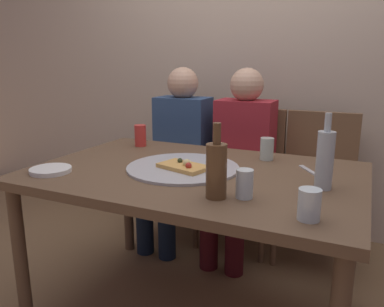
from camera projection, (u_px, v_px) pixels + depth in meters
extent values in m
cube|color=#BCA893|center=(268.00, 48.00, 2.68)|extent=(6.00, 0.10, 2.60)
cube|color=brown|center=(195.00, 175.00, 1.72)|extent=(1.45, 0.97, 0.04)
cylinder|color=brown|center=(21.00, 260.00, 1.71)|extent=(0.06, 0.06, 0.69)
cylinder|color=brown|center=(128.00, 199.00, 2.45)|extent=(0.06, 0.06, 0.69)
cylinder|color=brown|center=(350.00, 239.00, 1.91)|extent=(0.06, 0.06, 0.69)
cylinder|color=#ADADB2|center=(183.00, 168.00, 1.74)|extent=(0.51, 0.51, 0.01)
cube|color=tan|center=(183.00, 167.00, 1.70)|extent=(0.25, 0.18, 0.02)
sphere|color=#EAD184|center=(187.00, 163.00, 1.68)|extent=(0.04, 0.04, 0.04)
sphere|color=#2D381E|center=(180.00, 161.00, 1.74)|extent=(0.02, 0.02, 0.02)
sphere|color=#B22D23|center=(189.00, 166.00, 1.65)|extent=(0.03, 0.03, 0.03)
cylinder|color=#B2BCC1|center=(325.00, 161.00, 1.45)|extent=(0.07, 0.07, 0.22)
cylinder|color=#B2BCC1|center=(328.00, 122.00, 1.41)|extent=(0.03, 0.03, 0.07)
cylinder|color=brown|center=(216.00, 171.00, 1.36)|extent=(0.08, 0.08, 0.20)
cylinder|color=brown|center=(217.00, 133.00, 1.32)|extent=(0.03, 0.03, 0.07)
cylinder|color=#B7C6BC|center=(267.00, 149.00, 1.89)|extent=(0.07, 0.07, 0.11)
cylinder|color=silver|center=(309.00, 205.00, 1.18)|extent=(0.07, 0.07, 0.10)
cylinder|color=silver|center=(244.00, 184.00, 1.37)|extent=(0.06, 0.06, 0.11)
cylinder|color=red|center=(140.00, 136.00, 2.19)|extent=(0.07, 0.07, 0.12)
cylinder|color=white|center=(51.00, 170.00, 1.69)|extent=(0.18, 0.18, 0.02)
cube|color=#B7B7BC|center=(312.00, 172.00, 1.68)|extent=(0.14, 0.19, 0.01)
cube|color=brown|center=(182.00, 172.00, 2.68)|extent=(0.44, 0.44, 0.05)
cube|color=brown|center=(194.00, 136.00, 2.80)|extent=(0.44, 0.04, 0.45)
cylinder|color=brown|center=(195.00, 218.00, 2.49)|extent=(0.04, 0.04, 0.42)
cylinder|color=brown|center=(146.00, 209.00, 2.65)|extent=(0.04, 0.04, 0.42)
cylinder|color=brown|center=(217.00, 199.00, 2.83)|extent=(0.04, 0.04, 0.42)
cylinder|color=brown|center=(171.00, 192.00, 2.98)|extent=(0.04, 0.04, 0.42)
cube|color=brown|center=(243.00, 180.00, 2.50)|extent=(0.44, 0.44, 0.05)
cube|color=brown|center=(253.00, 141.00, 2.62)|extent=(0.44, 0.04, 0.45)
cylinder|color=brown|center=(262.00, 230.00, 2.31)|extent=(0.04, 0.04, 0.42)
cylinder|color=brown|center=(204.00, 219.00, 2.47)|extent=(0.04, 0.04, 0.42)
cylinder|color=brown|center=(276.00, 209.00, 2.65)|extent=(0.04, 0.04, 0.42)
cylinder|color=brown|center=(225.00, 200.00, 2.80)|extent=(0.04, 0.04, 0.42)
cube|color=brown|center=(315.00, 190.00, 2.31)|extent=(0.44, 0.44, 0.05)
cube|color=brown|center=(322.00, 147.00, 2.44)|extent=(0.44, 0.04, 0.45)
cylinder|color=brown|center=(342.00, 245.00, 2.13)|extent=(0.04, 0.04, 0.42)
cylinder|color=brown|center=(274.00, 232.00, 2.28)|extent=(0.04, 0.04, 0.42)
cylinder|color=brown|center=(346.00, 220.00, 2.46)|extent=(0.04, 0.04, 0.42)
cylinder|color=brown|center=(287.00, 210.00, 2.62)|extent=(0.04, 0.04, 0.42)
cube|color=navy|center=(183.00, 135.00, 2.64)|extent=(0.36, 0.22, 0.52)
sphere|color=tan|center=(183.00, 83.00, 2.55)|extent=(0.21, 0.21, 0.21)
cylinder|color=black|center=(181.00, 181.00, 2.49)|extent=(0.12, 0.40, 0.12)
cylinder|color=black|center=(159.00, 177.00, 2.56)|extent=(0.12, 0.40, 0.12)
cylinder|color=black|center=(167.00, 224.00, 2.37)|extent=(0.11, 0.11, 0.45)
cylinder|color=black|center=(145.00, 220.00, 2.43)|extent=(0.11, 0.11, 0.45)
cube|color=maroon|center=(245.00, 141.00, 2.46)|extent=(0.36, 0.22, 0.52)
sphere|color=tan|center=(247.00, 85.00, 2.37)|extent=(0.21, 0.21, 0.21)
cylinder|color=#3F0E12|center=(246.00, 190.00, 2.31)|extent=(0.12, 0.40, 0.12)
cylinder|color=#3F0E12|center=(222.00, 186.00, 2.37)|extent=(0.12, 0.40, 0.12)
cylinder|color=#3F0E12|center=(235.00, 238.00, 2.19)|extent=(0.11, 0.11, 0.45)
cylinder|color=#3F0E12|center=(209.00, 233.00, 2.25)|extent=(0.11, 0.11, 0.45)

